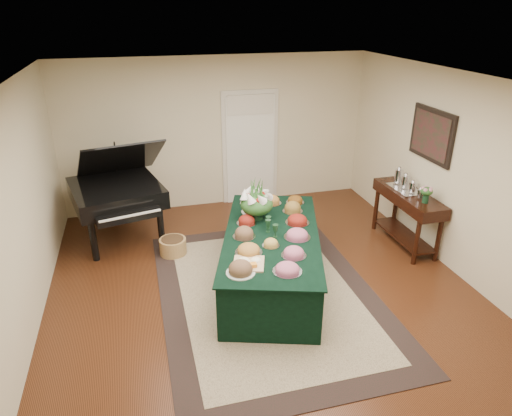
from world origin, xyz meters
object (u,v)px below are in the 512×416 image
object	(u,v)px
grand_piano	(117,192)
floral_centerpiece	(257,200)
buffet_table	(271,258)
mahogany_sideboard	(408,204)

from	to	relation	value
grand_piano	floral_centerpiece	bearing A→B (deg)	-36.25
buffet_table	mahogany_sideboard	distance (m)	2.41
buffet_table	floral_centerpiece	distance (m)	0.82
buffet_table	grand_piano	xyz separation A→B (m)	(-1.96, 1.87, 0.43)
buffet_table	floral_centerpiece	size ratio (longest dim) A/B	6.02
grand_piano	mahogany_sideboard	world-z (taller)	grand_piano
floral_centerpiece	mahogany_sideboard	xyz separation A→B (m)	(2.40, 0.02, -0.34)
floral_centerpiece	grand_piano	bearing A→B (deg)	143.75
grand_piano	mahogany_sideboard	size ratio (longest dim) A/B	1.28
floral_centerpiece	mahogany_sideboard	world-z (taller)	floral_centerpiece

